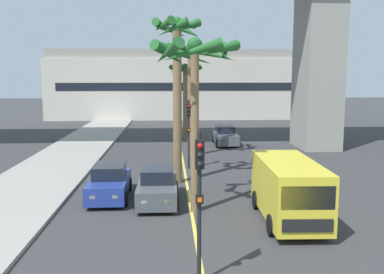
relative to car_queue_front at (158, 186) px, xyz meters
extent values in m
cube|color=#9E9991|center=(-6.56, 0.13, -0.65)|extent=(4.80, 80.00, 0.15)
cube|color=#DBCC4C|center=(1.44, 8.13, -0.72)|extent=(0.14, 56.00, 0.01)
cube|color=gray|center=(12.14, 14.36, 6.43)|extent=(2.80, 4.40, 14.30)
cube|color=beige|center=(1.44, 39.89, 3.20)|extent=(33.54, 8.00, 7.85)
cube|color=#9C998D|center=(1.44, 39.89, 7.73)|extent=(32.87, 7.20, 1.20)
cube|color=black|center=(1.44, 35.87, 3.60)|extent=(30.18, 0.04, 1.00)
cube|color=#4C5156|center=(0.00, -0.03, -0.14)|extent=(1.74, 4.11, 0.80)
cube|color=black|center=(0.00, 0.12, 0.54)|extent=(1.41, 2.06, 0.60)
cube|color=#F2EDCC|center=(0.45, -2.05, -0.09)|extent=(0.24, 0.08, 0.14)
cube|color=#F2EDCC|center=(-0.49, -2.04, -0.09)|extent=(0.24, 0.08, 0.14)
cylinder|color=black|center=(0.80, -1.31, -0.40)|extent=(0.23, 0.64, 0.64)
cylinder|color=black|center=(-0.82, -1.30, -0.40)|extent=(0.23, 0.64, 0.64)
cylinder|color=black|center=(0.82, 1.23, -0.40)|extent=(0.23, 0.64, 0.64)
cylinder|color=black|center=(-0.80, 1.25, -0.40)|extent=(0.23, 0.64, 0.64)
cube|color=navy|center=(-2.25, 0.77, -0.14)|extent=(1.76, 4.13, 0.80)
cube|color=black|center=(-2.25, 0.92, 0.54)|extent=(1.43, 2.07, 0.60)
cube|color=#F2EDCC|center=(-1.75, -1.24, -0.09)|extent=(0.24, 0.08, 0.14)
cube|color=#F2EDCC|center=(-2.68, -1.25, -0.09)|extent=(0.24, 0.08, 0.14)
cylinder|color=black|center=(-1.42, -0.49, -0.40)|extent=(0.23, 0.64, 0.64)
cylinder|color=black|center=(-3.04, -0.52, -0.40)|extent=(0.23, 0.64, 0.64)
cylinder|color=black|center=(-1.46, 2.05, -0.40)|extent=(0.23, 0.64, 0.64)
cylinder|color=black|center=(-3.07, 2.02, -0.40)|extent=(0.23, 0.64, 0.64)
cube|color=#4C5156|center=(5.17, 15.99, -0.14)|extent=(1.74, 4.12, 0.80)
cube|color=black|center=(5.16, 16.14, 0.54)|extent=(1.42, 2.06, 0.60)
cube|color=#F2EDCC|center=(5.66, 13.99, -0.09)|extent=(0.24, 0.08, 0.14)
cube|color=#F2EDCC|center=(4.72, 13.98, -0.09)|extent=(0.24, 0.08, 0.14)
cylinder|color=black|center=(5.99, 14.73, -0.40)|extent=(0.23, 0.64, 0.64)
cylinder|color=black|center=(4.37, 14.71, -0.40)|extent=(0.23, 0.64, 0.64)
cylinder|color=black|center=(5.96, 17.27, -0.40)|extent=(0.23, 0.64, 0.64)
cylinder|color=black|center=(4.34, 17.25, -0.40)|extent=(0.23, 0.64, 0.64)
cube|color=yellow|center=(5.14, -2.77, 0.59)|extent=(2.15, 5.26, 2.10)
cube|color=black|center=(5.06, -5.33, 0.94)|extent=(1.80, 0.13, 0.80)
cube|color=black|center=(5.06, -5.39, 0.01)|extent=(1.70, 0.11, 0.44)
cylinder|color=black|center=(6.04, -4.36, -0.34)|extent=(0.28, 0.77, 0.76)
cylinder|color=black|center=(4.14, -4.30, -0.34)|extent=(0.28, 0.77, 0.76)
cylinder|color=black|center=(6.13, -1.24, -0.34)|extent=(0.28, 0.77, 0.76)
cylinder|color=black|center=(4.23, -1.18, -0.34)|extent=(0.28, 0.77, 0.76)
cylinder|color=black|center=(1.32, -7.65, 1.38)|extent=(0.12, 0.12, 4.20)
cube|color=black|center=(1.32, -7.79, 2.88)|extent=(0.24, 0.20, 0.76)
sphere|color=red|center=(1.32, -7.89, 3.12)|extent=(0.14, 0.14, 0.14)
sphere|color=black|center=(1.32, -7.89, 2.88)|extent=(0.14, 0.14, 0.14)
sphere|color=black|center=(1.32, -7.89, 2.64)|extent=(0.14, 0.14, 0.14)
cube|color=black|center=(1.32, -7.77, 1.68)|extent=(0.20, 0.16, 0.24)
cube|color=orange|center=(1.32, -7.85, 1.68)|extent=(0.12, 0.03, 0.12)
cylinder|color=black|center=(1.72, 7.02, 1.38)|extent=(0.12, 0.12, 4.20)
cube|color=black|center=(1.72, 6.88, 2.88)|extent=(0.24, 0.20, 0.76)
sphere|color=red|center=(1.72, 6.78, 3.12)|extent=(0.14, 0.14, 0.14)
sphere|color=black|center=(1.72, 6.78, 2.88)|extent=(0.14, 0.14, 0.14)
sphere|color=black|center=(1.72, 6.78, 2.64)|extent=(0.14, 0.14, 0.14)
cube|color=black|center=(1.72, 6.90, 1.68)|extent=(0.20, 0.16, 0.24)
cube|color=orange|center=(1.72, 6.82, 1.68)|extent=(0.12, 0.03, 0.12)
cylinder|color=brown|center=(2.03, 19.82, 2.43)|extent=(0.46, 0.46, 6.31)
sphere|color=#236028|center=(2.03, 19.82, 5.74)|extent=(0.60, 0.60, 0.60)
cone|color=#236028|center=(2.98, 19.96, 5.55)|extent=(0.73, 2.01, 0.80)
cone|color=#236028|center=(2.62, 20.58, 5.55)|extent=(1.82, 1.55, 0.81)
cone|color=#236028|center=(1.94, 20.77, 5.40)|extent=(1.98, 0.63, 1.06)
cone|color=#236028|center=(1.22, 20.33, 5.42)|extent=(1.41, 1.89, 1.03)
cone|color=#236028|center=(1.19, 19.37, 5.47)|extent=(1.32, 1.94, 0.94)
cone|color=#236028|center=(1.95, 18.87, 5.51)|extent=(2.00, 0.62, 0.87)
cone|color=#236028|center=(2.70, 19.13, 5.37)|extent=(1.70, 1.67, 1.10)
cylinder|color=brown|center=(0.97, 3.58, 3.36)|extent=(0.46, 0.46, 8.15)
sphere|color=#236028|center=(0.97, 3.58, 7.58)|extent=(0.60, 0.60, 0.60)
cone|color=#236028|center=(1.79, 3.50, 7.38)|extent=(0.59, 1.73, 0.82)
cone|color=#236028|center=(1.55, 4.16, 7.22)|extent=(1.50, 1.50, 1.07)
cone|color=#236028|center=(0.71, 4.36, 7.28)|extent=(1.75, 0.95, 0.99)
cone|color=#236028|center=(0.22, 3.91, 7.39)|extent=(1.09, 1.73, 0.81)
cone|color=#236028|center=(0.27, 3.15, 7.39)|extent=(1.27, 1.68, 0.80)
cone|color=#236028|center=(0.76, 2.78, 7.22)|extent=(1.74, 0.86, 1.07)
cone|color=#236028|center=(1.39, 2.87, 7.31)|extent=(1.68, 1.25, 0.94)
cylinder|color=brown|center=(2.03, 11.07, 3.02)|extent=(0.40, 0.40, 7.49)
sphere|color=#236028|center=(2.03, 11.07, 6.92)|extent=(0.60, 0.60, 0.60)
cone|color=#236028|center=(3.21, 11.04, 6.61)|extent=(0.51, 2.39, 1.02)
cone|color=#236028|center=(2.88, 11.88, 6.55)|extent=(1.96, 2.02, 1.11)
cone|color=#236028|center=(2.28, 12.22, 6.67)|extent=(2.43, 0.93, 0.92)
cone|color=#236028|center=(1.60, 12.16, 6.58)|extent=(2.37, 1.28, 1.07)
cone|color=#236028|center=(0.92, 11.45, 6.73)|extent=(1.18, 2.40, 0.81)
cone|color=#236028|center=(0.96, 10.60, 6.60)|extent=(1.37, 2.36, 1.04)
cone|color=#236028|center=(1.45, 10.05, 6.65)|extent=(2.29, 1.57, 0.94)
cone|color=#236028|center=(2.23, 9.91, 6.61)|extent=(2.42, 0.84, 1.01)
cone|color=#236028|center=(2.91, 10.29, 6.67)|extent=(1.92, 2.08, 0.92)
cylinder|color=brown|center=(1.57, -1.47, 2.63)|extent=(0.34, 0.34, 6.70)
sphere|color=#236028|center=(1.57, -1.47, 6.13)|extent=(0.60, 0.60, 0.60)
cone|color=#236028|center=(2.74, -1.54, 5.81)|extent=(0.59, 2.40, 1.04)
cone|color=#236028|center=(2.30, -0.55, 5.82)|extent=(2.14, 1.82, 1.01)
cone|color=#236028|center=(1.27, -0.34, 5.76)|extent=(2.41, 1.04, 1.11)
cone|color=#236028|center=(0.57, -0.85, 5.76)|extent=(1.62, 2.25, 1.12)
cone|color=#236028|center=(0.49, -1.93, 5.78)|extent=(1.33, 2.36, 1.09)
cone|color=#236028|center=(1.40, -2.63, 5.78)|extent=(2.41, 0.78, 1.08)
cone|color=#236028|center=(2.43, -2.27, 5.88)|extent=(1.96, 2.04, 0.91)
camera|label=1|loc=(0.53, -18.62, 4.88)|focal=39.87mm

